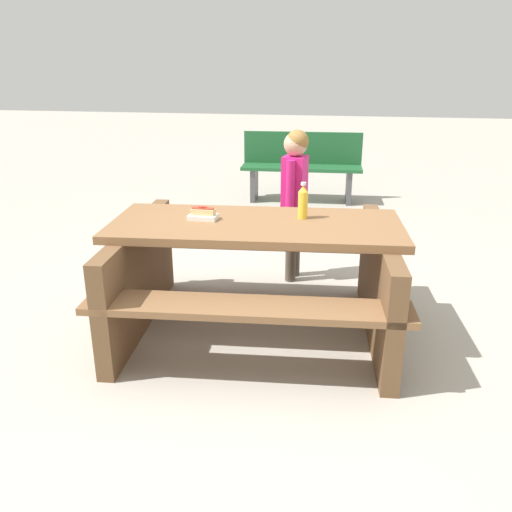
# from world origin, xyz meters

# --- Properties ---
(ground_plane) EXTENTS (30.00, 30.00, 0.00)m
(ground_plane) POSITION_xyz_m (0.00, 0.00, 0.00)
(ground_plane) COLOR #ADA599
(ground_plane) RESTS_ON ground
(picnic_table) EXTENTS (1.91, 1.55, 0.75)m
(picnic_table) POSITION_xyz_m (0.00, 0.00, 0.44)
(picnic_table) COLOR brown
(picnic_table) RESTS_ON ground
(soda_bottle) EXTENTS (0.06, 0.06, 0.23)m
(soda_bottle) POSITION_xyz_m (-0.28, -0.14, 0.86)
(soda_bottle) COLOR yellow
(soda_bottle) RESTS_ON picnic_table
(hotdog_tray) EXTENTS (0.18, 0.12, 0.08)m
(hotdog_tray) POSITION_xyz_m (0.34, 0.00, 0.78)
(hotdog_tray) COLOR white
(hotdog_tray) RESTS_ON picnic_table
(child_in_coat) EXTENTS (0.20, 0.29, 1.21)m
(child_in_coat) POSITION_xyz_m (-0.14, -0.94, 0.77)
(child_in_coat) COLOR brown
(child_in_coat) RESTS_ON ground
(park_bench_near) EXTENTS (1.52, 0.48, 0.85)m
(park_bench_near) POSITION_xyz_m (0.06, -3.59, 0.45)
(park_bench_near) COLOR #1E592D
(park_bench_near) RESTS_ON ground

